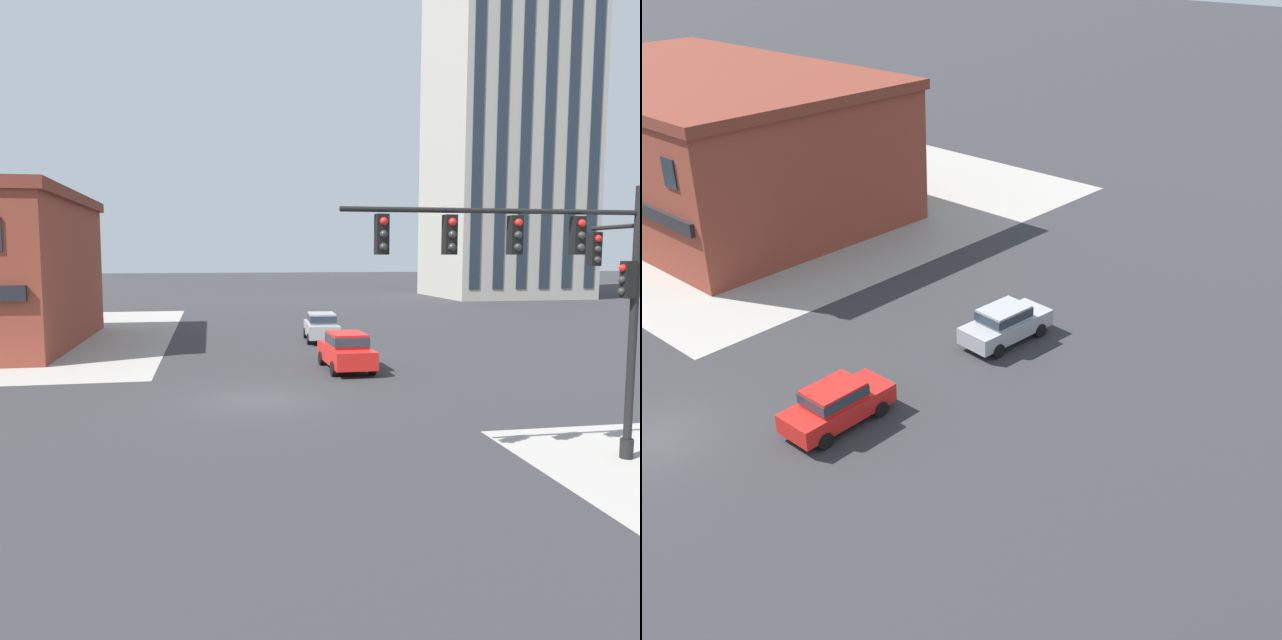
{
  "view_description": "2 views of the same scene",
  "coord_description": "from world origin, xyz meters",
  "views": [
    {
      "loc": [
        -1.57,
        -21.22,
        5.05
      ],
      "look_at": [
        2.8,
        3.46,
        2.42
      ],
      "focal_mm": 34.64,
      "sensor_mm": 36.0,
      "label": 1
    },
    {
      "loc": [
        24.3,
        -10.24,
        17.22
      ],
      "look_at": [
        6.73,
        9.3,
        3.63
      ],
      "focal_mm": 44.49,
      "sensor_mm": 36.0,
      "label": 2
    }
  ],
  "objects": [
    {
      "name": "ground_plane",
      "position": [
        0.0,
        0.0,
        0.0
      ],
      "size": [
        320.0,
        320.0,
        0.0
      ],
      "primitive_type": "plane",
      "color": "#2D2D30"
    },
    {
      "name": "residential_tower_skyline_right",
      "position": [
        33.76,
        49.8,
        34.32
      ],
      "size": [
        16.89,
        15.12,
        68.59
      ],
      "color": "#9E998E",
      "rests_on": "ground"
    },
    {
      "name": "car_main_southbound_far",
      "position": [
        4.81,
        14.32,
        0.92
      ],
      "size": [
        2.14,
        4.52,
        1.68
      ],
      "color": "#99999E",
      "rests_on": "ground"
    },
    {
      "name": "car_cross_eastbound",
      "position": [
        4.26,
        5.06,
        0.92
      ],
      "size": [
        1.93,
        4.42,
        1.68
      ],
      "color": "red",
      "rests_on": "ground"
    },
    {
      "name": "traffic_signal_main",
      "position": [
        6.72,
        -7.67,
        4.59
      ],
      "size": [
        7.5,
        2.09,
        6.7
      ],
      "color": "black",
      "rests_on": "ground"
    }
  ]
}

